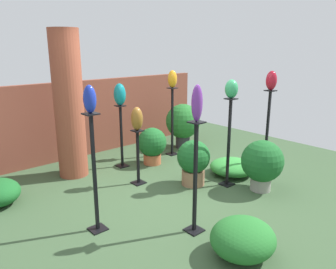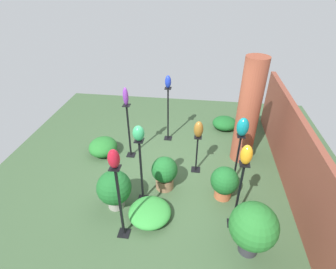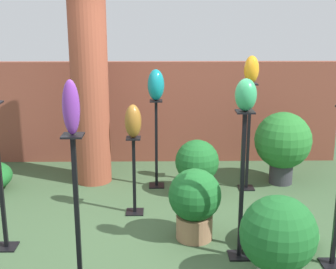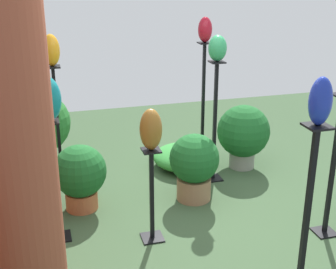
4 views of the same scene
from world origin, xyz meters
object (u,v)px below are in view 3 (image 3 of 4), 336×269
at_px(pedestal_cobalt, 0,183).
at_px(art_vase_amber, 252,70).
at_px(pedestal_violet, 78,225).
at_px(art_vase_jade, 246,95).
at_px(pedestal_teal, 156,148).
at_px(potted_plant_back_center, 197,164).
at_px(art_vase_teal, 156,85).
at_px(potted_plant_near_pillar, 283,142).
at_px(potted_plant_mid_right, 195,201).
at_px(pedestal_amber, 248,141).
at_px(art_vase_bronze, 133,121).
at_px(art_vase_violet, 71,107).
at_px(pedestal_bronze, 134,180).
at_px(pedestal_jade, 242,192).
at_px(potted_plant_front_left, 278,237).
at_px(brick_pillar, 90,92).

xyz_separation_m(pedestal_cobalt, art_vase_amber, (2.64, 1.53, 0.88)).
height_order(pedestal_violet, art_vase_jade, art_vase_jade).
bearing_deg(art_vase_amber, pedestal_teal, 175.12).
bearing_deg(pedestal_violet, potted_plant_back_center, 62.99).
xyz_separation_m(art_vase_teal, potted_plant_near_pillar, (1.68, 0.10, -0.79)).
distance_m(potted_plant_near_pillar, potted_plant_back_center, 1.23).
height_order(pedestal_violet, potted_plant_mid_right, pedestal_violet).
relative_size(pedestal_teal, art_vase_jade, 4.08).
xyz_separation_m(pedestal_amber, art_vase_bronze, (-1.42, -0.73, 0.45)).
bearing_deg(art_vase_violet, pedestal_violet, -116.57).
bearing_deg(art_vase_violet, pedestal_amber, 52.83).
relative_size(pedestal_bronze, art_vase_amber, 2.64).
height_order(pedestal_amber, pedestal_jade, pedestal_jade).
height_order(art_vase_bronze, potted_plant_back_center, art_vase_bronze).
bearing_deg(potted_plant_mid_right, pedestal_cobalt, -174.65).
relative_size(pedestal_jade, potted_plant_near_pillar, 1.46).
distance_m(pedestal_jade, art_vase_teal, 2.12).
relative_size(pedestal_teal, potted_plant_front_left, 1.45).
relative_size(pedestal_violet, art_vase_bronze, 3.69).
bearing_deg(pedestal_amber, potted_plant_mid_right, -119.78).
distance_m(pedestal_violet, art_vase_amber, 3.08).
bearing_deg(art_vase_bronze, potted_plant_mid_right, -44.22).
bearing_deg(pedestal_jade, potted_plant_mid_right, 136.62).
bearing_deg(potted_plant_front_left, pedestal_amber, 86.29).
bearing_deg(pedestal_bronze, potted_plant_front_left, -49.23).
bearing_deg(art_vase_amber, art_vase_bronze, -152.75).
height_order(potted_plant_back_center, potted_plant_front_left, potted_plant_front_left).
relative_size(art_vase_jade, potted_plant_near_pillar, 0.29).
bearing_deg(potted_plant_back_center, pedestal_cobalt, -145.26).
height_order(pedestal_jade, potted_plant_mid_right, pedestal_jade).
bearing_deg(art_vase_jade, art_vase_bronze, 136.10).
xyz_separation_m(art_vase_amber, potted_plant_mid_right, (-0.78, -1.36, -1.15)).
xyz_separation_m(pedestal_violet, art_vase_teal, (0.60, 2.44, 0.72)).
xyz_separation_m(pedestal_bronze, art_vase_violet, (-0.36, -1.61, 1.17)).
bearing_deg(potted_plant_near_pillar, potted_plant_mid_right, -129.38).
height_order(brick_pillar, pedestal_cobalt, brick_pillar).
height_order(pedestal_teal, potted_plant_back_center, pedestal_teal).
bearing_deg(potted_plant_near_pillar, pedestal_jade, -114.41).
bearing_deg(pedestal_violet, pedestal_amber, 52.83).
relative_size(pedestal_amber, potted_plant_front_left, 1.73).
height_order(pedestal_amber, art_vase_violet, art_vase_violet).
relative_size(pedestal_violet, art_vase_violet, 3.31).
bearing_deg(brick_pillar, art_vase_bronze, -59.65).
height_order(pedestal_cobalt, art_vase_bronze, pedestal_cobalt).
bearing_deg(pedestal_jade, pedestal_cobalt, 174.88).
height_order(art_vase_teal, art_vase_violet, art_vase_violet).
height_order(brick_pillar, art_vase_violet, brick_pillar).
distance_m(art_vase_amber, potted_plant_near_pillar, 1.13).
bearing_deg(art_vase_amber, pedestal_violet, -127.17).
distance_m(art_vase_bronze, potted_plant_mid_right, 1.13).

